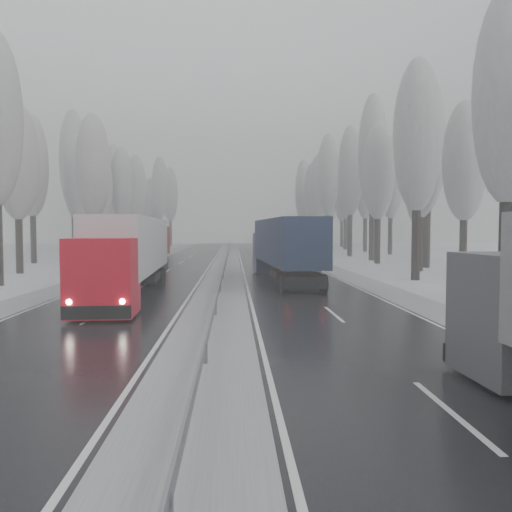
{
  "coord_description": "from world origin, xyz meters",
  "views": [
    {
      "loc": [
        0.79,
        -9.84,
        3.77
      ],
      "look_at": [
        2.15,
        20.16,
        2.2
      ],
      "focal_mm": 35.0,
      "sensor_mm": 36.0,
      "label": 1
    }
  ],
  "objects": [
    {
      "name": "tree_66",
      "position": [
        -18.16,
        62.35,
        9.84
      ],
      "size": [
        3.6,
        3.6,
        15.23
      ],
      "color": "black",
      "rests_on": "ground"
    },
    {
      "name": "box_truck_distant",
      "position": [
        5.95,
        74.0,
        1.53
      ],
      "size": [
        2.63,
        8.1,
        3.0
      ],
      "rotation": [
        0.0,
        0.0,
        -0.02
      ],
      "color": "silver",
      "rests_on": "ground"
    },
    {
      "name": "tree_71",
      "position": [
        -21.09,
        83.19,
        12.63
      ],
      "size": [
        3.6,
        3.6,
        19.61
      ],
      "color": "black",
      "rests_on": "ground"
    },
    {
      "name": "tree_69",
      "position": [
        -21.42,
        73.11,
        12.46
      ],
      "size": [
        3.6,
        3.6,
        19.35
      ],
      "color": "black",
      "rests_on": "ground"
    },
    {
      "name": "truck_blue_box",
      "position": [
        4.44,
        26.3,
        2.65
      ],
      "size": [
        3.99,
        17.85,
        4.55
      ],
      "rotation": [
        0.0,
        0.0,
        0.07
      ],
      "color": "#1A1B42",
      "rests_on": "ground"
    },
    {
      "name": "tree_21",
      "position": [
        20.12,
        39.17,
        12.0
      ],
      "size": [
        3.6,
        3.6,
        18.62
      ],
      "color": "black",
      "rests_on": "ground"
    },
    {
      "name": "tree_65",
      "position": [
        -20.05,
        56.71,
        12.55
      ],
      "size": [
        3.6,
        3.6,
        19.48
      ],
      "color": "black",
      "rests_on": "ground"
    },
    {
      "name": "tree_72",
      "position": [
        -18.93,
        88.54,
        9.76
      ],
      "size": [
        3.6,
        3.6,
        15.11
      ],
      "color": "black",
      "rests_on": "ground"
    },
    {
      "name": "truck_red_red",
      "position": [
        -7.58,
        35.28,
        2.41
      ],
      "size": [
        3.4,
        16.22,
        4.13
      ],
      "rotation": [
        0.0,
        0.0,
        -0.05
      ],
      "color": "#A00A09",
      "rests_on": "ground"
    },
    {
      "name": "median_slush",
      "position": [
        0.0,
        30.0,
        0.02
      ],
      "size": [
        3.0,
        200.0,
        0.04
      ],
      "primitive_type": "cube",
      "color": "#ABADB3",
      "rests_on": "ground"
    },
    {
      "name": "tree_63",
      "position": [
        -21.85,
        47.73,
        10.89
      ],
      "size": [
        3.6,
        3.6,
        16.88
      ],
      "color": "black",
      "rests_on": "ground"
    },
    {
      "name": "tree_29",
      "position": [
        23.71,
        75.95,
        11.67
      ],
      "size": [
        3.6,
        3.6,
        18.11
      ],
      "color": "black",
      "rests_on": "ground"
    },
    {
      "name": "tree_30",
      "position": [
        16.56,
        81.7,
        11.52
      ],
      "size": [
        3.6,
        3.6,
        17.86
      ],
      "color": "black",
      "rests_on": "ground"
    },
    {
      "name": "tree_73",
      "position": [
        -21.82,
        92.54,
        11.11
      ],
      "size": [
        3.6,
        3.6,
        17.22
      ],
      "color": "black",
      "rests_on": "ground"
    },
    {
      "name": "tree_28",
      "position": [
        16.34,
        71.95,
        12.64
      ],
      "size": [
        3.6,
        3.6,
        19.62
      ],
      "color": "black",
      "rests_on": "ground"
    },
    {
      "name": "tree_35",
      "position": [
        24.94,
        100.32,
        11.77
      ],
      "size": [
        3.6,
        3.6,
        18.25
      ],
      "color": "black",
      "rests_on": "ground"
    },
    {
      "name": "tree_22",
      "position": [
        17.02,
        45.6,
        10.24
      ],
      "size": [
        3.6,
        3.6,
        15.86
      ],
      "color": "black",
      "rests_on": "ground"
    },
    {
      "name": "tree_34",
      "position": [
        15.73,
        96.32,
        11.37
      ],
      "size": [
        3.6,
        3.6,
        17.63
      ],
      "color": "black",
      "rests_on": "ground"
    },
    {
      "name": "tree_78",
      "position": [
        -17.56,
        115.31,
        12.59
      ],
      "size": [
        3.6,
        3.6,
        19.55
      ],
      "color": "black",
      "rests_on": "ground"
    },
    {
      "name": "tree_36",
      "position": [
        17.04,
        106.16,
        13.02
      ],
      "size": [
        3.6,
        3.6,
        20.23
      ],
      "color": "black",
      "rests_on": "ground"
    },
    {
      "name": "tree_70",
      "position": [
        -16.33,
        79.19,
        11.03
      ],
      "size": [
        3.6,
        3.6,
        17.09
      ],
      "color": "black",
      "rests_on": "ground"
    },
    {
      "name": "tree_38",
      "position": [
        18.73,
        116.73,
        11.59
      ],
      "size": [
        3.6,
        3.6,
        17.97
      ],
      "color": "black",
      "rests_on": "ground"
    },
    {
      "name": "truck_cream_box",
      "position": [
        5.42,
        30.35,
        2.66
      ],
      "size": [
        3.89,
        17.87,
        4.55
      ],
      "rotation": [
        0.0,
        0.0,
        -0.06
      ],
      "color": "beige",
      "rests_on": "ground"
    },
    {
      "name": "tree_32",
      "position": [
        16.63,
        89.21,
        11.18
      ],
      "size": [
        3.6,
        3.6,
        17.33
      ],
      "color": "black",
      "rests_on": "ground"
    },
    {
      "name": "tree_33",
      "position": [
        19.77,
        93.21,
        9.26
      ],
      "size": [
        3.6,
        3.6,
        14.33
      ],
      "color": "black",
      "rests_on": "ground"
    },
    {
      "name": "tree_62",
      "position": [
        -13.94,
        43.73,
        10.36
      ],
      "size": [
        3.6,
        3.6,
        16.04
      ],
      "color": "black",
      "rests_on": "ground"
    },
    {
      "name": "tree_18",
      "position": [
        14.51,
        27.03,
        10.7
      ],
      "size": [
        3.6,
        3.6,
        16.58
      ],
      "color": "black",
      "rests_on": "ground"
    },
    {
      "name": "tree_31",
      "position": [
        22.48,
        85.7,
        11.97
      ],
      "size": [
        3.6,
        3.6,
        18.58
      ],
      "color": "black",
      "rests_on": "ground"
    },
    {
      "name": "tree_77",
      "position": [
        -19.66,
        112.72,
        9.26
      ],
      "size": [
        3.6,
        3.6,
        14.32
      ],
      "color": "black",
      "rests_on": "ground"
    },
    {
      "name": "tree_27",
      "position": [
        24.72,
        65.27,
        11.36
      ],
      "size": [
        3.6,
        3.6,
        17.62
      ],
      "color": "black",
      "rests_on": "ground"
    },
    {
      "name": "shoulder_right",
      "position": [
        10.2,
        30.0,
        0.02
      ],
      "size": [
        2.4,
        200.0,
        0.04
      ],
      "primitive_type": "cube",
      "color": "#ABADB3",
      "rests_on": "ground"
    },
    {
      "name": "tree_20",
      "position": [
        17.9,
        35.17,
        10.14
      ],
      "size": [
        3.6,
        3.6,
        15.71
      ],
      "color": "black",
      "rests_on": "ground"
    },
    {
      "name": "tree_26",
      "position": [
        17.56,
        61.27,
        12.1
      ],
      "size": [
        3.6,
        3.6,
        18.78
      ],
      "color": "black",
      "rests_on": "ground"
    },
    {
      "name": "tree_24",
      "position": [
        17.9,
        51.02,
        13.19
      ],
      "size": [
        3.6,
        3.6,
        20.49
      ],
      "color": "black",
      "rests_on": "ground"
    },
    {
      "name": "tree_74",
      "position": [
        -15.07,
        99.33,
        12.67
      ],
      "size": [
        3.6,
        3.6,
        19.68
      ],
      "color": "black",
      "rests_on": "ground"
    },
    {
      "name": "tree_64",
      "position": [
        -18.26,
        52.71,
        9.96
      ],
      "size": [
        3.6,
        3.6,
        15.42
      ],
      "color": "black",
      "rests_on": "ground"
    },
    {
      "name": "tree_67",
      "position": [
        -19.54,
        66.35,
        11.03
      ],
      "size": [
        3.6,
        3.6,
        17.09
      ],
      "color": "black",
      "rests_on": "ground"
    },
    {
      "name": "carriageway_left",
      "position": [
        -5.25,
        30.0,
        0.01
      ],
      "size": [
        7.5,
        200.0,
        0.03
      ],
      "primitive_type": "cube",
      "color": "black",
      "rests_on": "ground"
    },
    {
      "name": "tree_23",
      "position": [
        23.31,
        49.6,
        8.77
      ],
      "size": [
        3.6,
        3.6,
        13.55
      ],
      "color": "black",
      "rests_on": "ground"
    },
    {
      "name": "tree_25",
      "position": [
        24.81,
        55.02,
        12.52
      ],
      "size": [
        3.6,
        3.6,
        19.44
      ],
      "color": "black",
      "rests_on": "ground"
    },
    {
      "name": "tree_37",
      "position": [
        24.02,
        110.16,
        10.56
      ],
      "size": [
        3.6,
        3.6,
        16.37
      ],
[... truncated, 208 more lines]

